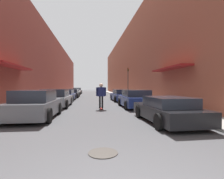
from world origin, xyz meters
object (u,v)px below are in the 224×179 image
(parked_car_left_5, at_px, (77,91))
(parked_car_right_2, at_px, (122,95))
(parked_car_left_3, at_px, (72,93))
(manhole_cover, at_px, (103,153))
(skateboarder, at_px, (101,93))
(traffic_light, at_px, (128,79))
(parked_car_left_0, at_px, (36,105))
(parked_car_left_1, at_px, (56,98))
(parked_car_left_2, at_px, (65,96))
(parked_car_right_1, at_px, (135,99))
(parked_car_right_0, at_px, (167,110))
(parked_car_left_4, at_px, (75,92))

(parked_car_left_5, bearing_deg, parked_car_right_2, -72.27)
(parked_car_left_3, height_order, manhole_cover, parked_car_left_3)
(skateboarder, bearing_deg, traffic_light, 68.82)
(parked_car_left_0, distance_m, parked_car_left_1, 4.93)
(parked_car_left_1, bearing_deg, parked_car_left_5, 90.08)
(parked_car_left_0, relative_size, parked_car_left_2, 0.89)
(traffic_light, bearing_deg, parked_car_left_5, 119.44)
(traffic_light, bearing_deg, parked_car_right_2, -109.61)
(parked_car_left_5, bearing_deg, parked_car_right_1, -76.39)
(parked_car_left_0, height_order, parked_car_left_5, parked_car_left_0)
(parked_car_right_0, relative_size, parked_car_right_1, 1.01)
(parked_car_right_1, xyz_separation_m, manhole_cover, (-3.07, -8.58, -0.62))
(parked_car_right_1, distance_m, skateboarder, 2.72)
(parked_car_left_5, bearing_deg, parked_car_left_2, -89.99)
(parked_car_left_1, xyz_separation_m, parked_car_left_5, (-0.03, 23.48, -0.01))
(parked_car_left_3, height_order, parked_car_right_0, parked_car_left_3)
(parked_car_left_1, relative_size, manhole_cover, 6.24)
(parked_car_left_3, distance_m, manhole_cover, 21.49)
(parked_car_left_4, distance_m, parked_car_right_2, 14.25)
(manhole_cover, xyz_separation_m, traffic_light, (4.92, 19.37, 2.54))
(parked_car_left_4, height_order, parked_car_right_1, parked_car_right_1)
(parked_car_left_5, relative_size, parked_car_right_2, 1.01)
(parked_car_left_4, bearing_deg, parked_car_right_2, -64.76)
(parked_car_right_0, bearing_deg, skateboarder, 118.05)
(parked_car_right_0, bearing_deg, parked_car_left_1, 131.68)
(parked_car_right_0, height_order, parked_car_right_1, parked_car_right_1)
(parked_car_right_2, relative_size, skateboarder, 2.63)
(skateboarder, bearing_deg, parked_car_left_3, 103.73)
(parked_car_left_4, distance_m, parked_car_right_1, 19.61)
(parked_car_left_0, xyz_separation_m, parked_car_left_1, (0.05, 4.93, -0.01))
(parked_car_left_5, xyz_separation_m, parked_car_right_1, (5.96, -24.62, -0.01))
(parked_car_left_2, bearing_deg, skateboarder, -65.04)
(parked_car_left_4, height_order, parked_car_right_0, parked_car_left_4)
(parked_car_right_1, bearing_deg, parked_car_left_3, 114.76)
(parked_car_left_4, xyz_separation_m, parked_car_right_2, (6.08, -12.89, 0.03))
(parked_car_left_0, bearing_deg, parked_car_left_4, 90.08)
(parked_car_right_1, relative_size, manhole_cover, 5.90)
(parked_car_left_3, bearing_deg, parked_car_right_1, -65.24)
(parked_car_left_2, relative_size, parked_car_right_2, 0.97)
(parked_car_left_2, xyz_separation_m, parked_car_left_5, (-0.00, 18.07, 0.04))
(parked_car_right_0, bearing_deg, manhole_cover, -134.23)
(parked_car_left_0, bearing_deg, parked_car_right_1, 32.33)
(parked_car_left_5, distance_m, parked_car_right_1, 25.33)
(parked_car_left_0, bearing_deg, parked_car_left_2, 89.88)
(manhole_cover, bearing_deg, parked_car_left_3, 97.48)
(traffic_light, bearing_deg, parked_car_left_4, 134.94)
(parked_car_left_1, height_order, parked_car_left_4, parked_car_left_1)
(parked_car_left_4, height_order, traffic_light, traffic_light)
(parked_car_right_0, bearing_deg, parked_car_left_3, 107.76)
(parked_car_left_2, relative_size, parked_car_left_5, 0.96)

